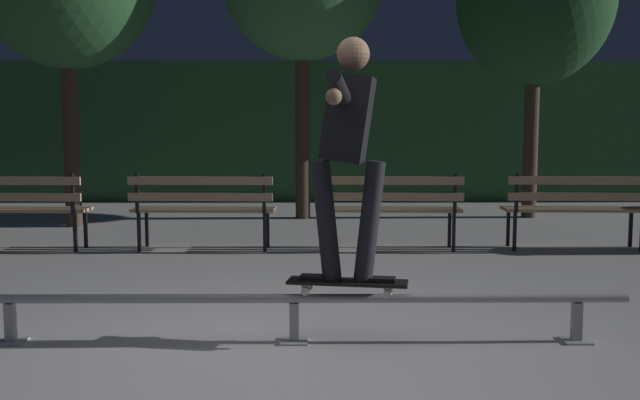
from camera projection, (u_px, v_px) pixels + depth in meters
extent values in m
plane|color=#ADAAA8|center=(293.00, 356.00, 4.40)|extent=(90.00, 90.00, 0.00)
cube|color=#2D5B33|center=(308.00, 132.00, 13.52)|extent=(24.00, 1.20, 2.55)
cylinder|color=#9E9EA3|center=(294.00, 299.00, 4.65)|extent=(4.35, 0.06, 0.06)
cube|color=#9E9EA3|center=(10.00, 323.00, 4.65)|extent=(0.06, 0.06, 0.26)
cube|color=#9E9EA3|center=(11.00, 342.00, 4.67)|extent=(0.18, 0.18, 0.01)
cube|color=#9E9EA3|center=(294.00, 323.00, 4.67)|extent=(0.06, 0.06, 0.26)
cube|color=#9E9EA3|center=(294.00, 341.00, 4.68)|extent=(0.18, 0.18, 0.01)
cube|color=#9E9EA3|center=(577.00, 322.00, 4.68)|extent=(0.06, 0.06, 0.26)
cube|color=#9E9EA3|center=(576.00, 340.00, 4.69)|extent=(0.18, 0.18, 0.01)
cube|color=black|center=(347.00, 282.00, 4.64)|extent=(0.80, 0.32, 0.02)
cube|color=black|center=(347.00, 281.00, 4.64)|extent=(0.79, 0.31, 0.00)
cube|color=#9E9EA3|center=(388.00, 286.00, 4.60)|extent=(0.08, 0.18, 0.02)
cube|color=#9E9EA3|center=(307.00, 283.00, 4.68)|extent=(0.08, 0.18, 0.02)
cylinder|color=beige|center=(387.00, 294.00, 4.52)|extent=(0.06, 0.04, 0.05)
cylinder|color=beige|center=(389.00, 289.00, 4.68)|extent=(0.06, 0.04, 0.05)
cylinder|color=beige|center=(305.00, 291.00, 4.61)|extent=(0.06, 0.04, 0.05)
cylinder|color=beige|center=(309.00, 286.00, 4.76)|extent=(0.06, 0.04, 0.05)
cube|color=black|center=(375.00, 279.00, 4.61)|extent=(0.27, 0.14, 0.03)
cube|color=black|center=(320.00, 277.00, 4.66)|extent=(0.27, 0.14, 0.03)
cylinder|color=black|center=(369.00, 222.00, 4.57)|extent=(0.22, 0.16, 0.79)
cylinder|color=black|center=(326.00, 221.00, 4.62)|extent=(0.22, 0.16, 0.79)
cube|color=black|center=(348.00, 118.00, 4.53)|extent=(0.39, 0.41, 0.57)
cylinder|color=black|center=(340.00, 90.00, 4.14)|extent=(0.18, 0.61, 0.21)
cylinder|color=black|center=(355.00, 95.00, 4.88)|extent=(0.18, 0.61, 0.21)
sphere|color=brown|center=(334.00, 97.00, 3.87)|extent=(0.09, 0.09, 0.09)
sphere|color=brown|center=(359.00, 103.00, 5.16)|extent=(0.09, 0.09, 0.09)
sphere|color=brown|center=(353.00, 54.00, 4.48)|extent=(0.21, 0.21, 0.21)
cube|color=black|center=(86.00, 229.00, 8.23)|extent=(0.04, 0.04, 0.44)
cube|color=black|center=(75.00, 233.00, 7.91)|extent=(0.04, 0.04, 0.44)
cube|color=black|center=(72.00, 194.00, 7.82)|extent=(0.04, 0.04, 0.44)
cube|color=#A38460|center=(24.00, 208.00, 8.21)|extent=(1.60, 0.15, 0.04)
cube|color=#A38460|center=(18.00, 209.00, 8.07)|extent=(1.60, 0.15, 0.04)
cube|color=#A38460|center=(12.00, 211.00, 7.93)|extent=(1.60, 0.15, 0.04)
cube|color=#A38460|center=(9.00, 197.00, 7.84)|extent=(1.60, 0.10, 0.09)
cube|color=#A38460|center=(8.00, 181.00, 7.82)|extent=(1.60, 0.10, 0.09)
cube|color=black|center=(268.00, 228.00, 8.24)|extent=(0.04, 0.04, 0.44)
cube|color=black|center=(265.00, 233.00, 7.92)|extent=(0.04, 0.04, 0.44)
cube|color=black|center=(264.00, 193.00, 7.84)|extent=(0.04, 0.04, 0.44)
cube|color=black|center=(147.00, 228.00, 8.29)|extent=(0.04, 0.04, 0.44)
cube|color=black|center=(139.00, 232.00, 7.97)|extent=(0.04, 0.04, 0.44)
cube|color=black|center=(137.00, 193.00, 7.88)|extent=(0.04, 0.04, 0.44)
cube|color=#A38460|center=(206.00, 208.00, 8.22)|extent=(1.60, 0.15, 0.04)
cube|color=#A38460|center=(204.00, 209.00, 8.08)|extent=(1.60, 0.15, 0.04)
cube|color=#A38460|center=(202.00, 211.00, 7.94)|extent=(1.60, 0.15, 0.04)
cube|color=#A38460|center=(200.00, 197.00, 7.85)|extent=(1.60, 0.10, 0.09)
cube|color=#A38460|center=(200.00, 181.00, 7.84)|extent=(1.60, 0.10, 0.09)
cube|color=black|center=(449.00, 228.00, 8.25)|extent=(0.04, 0.04, 0.44)
cube|color=black|center=(454.00, 232.00, 7.94)|extent=(0.04, 0.04, 0.44)
cube|color=black|center=(455.00, 193.00, 7.85)|extent=(0.04, 0.04, 0.44)
cube|color=black|center=(328.00, 228.00, 8.30)|extent=(0.04, 0.04, 0.44)
cube|color=black|center=(327.00, 232.00, 7.98)|extent=(0.04, 0.04, 0.44)
cube|color=black|center=(327.00, 193.00, 7.90)|extent=(0.04, 0.04, 0.44)
cube|color=#A38460|center=(389.00, 208.00, 8.23)|extent=(1.60, 0.15, 0.04)
cube|color=#A38460|center=(390.00, 209.00, 8.09)|extent=(1.60, 0.15, 0.04)
cube|color=#A38460|center=(390.00, 211.00, 7.95)|extent=(1.60, 0.15, 0.04)
cube|color=#A38460|center=(391.00, 197.00, 7.87)|extent=(1.60, 0.10, 0.09)
cube|color=#A38460|center=(391.00, 181.00, 7.85)|extent=(1.60, 0.10, 0.09)
cube|color=black|center=(631.00, 228.00, 8.27)|extent=(0.04, 0.04, 0.44)
cube|color=black|center=(508.00, 227.00, 8.31)|extent=(0.04, 0.04, 0.44)
cube|color=black|center=(515.00, 232.00, 7.99)|extent=(0.04, 0.04, 0.44)
cube|color=black|center=(517.00, 193.00, 7.91)|extent=(0.04, 0.04, 0.44)
cube|color=#A38460|center=(570.00, 208.00, 8.24)|extent=(1.60, 0.15, 0.04)
cube|color=#A38460|center=(574.00, 209.00, 8.11)|extent=(1.60, 0.15, 0.04)
cube|color=#A38460|center=(578.00, 211.00, 7.97)|extent=(1.60, 0.15, 0.04)
cube|color=#A38460|center=(581.00, 197.00, 7.88)|extent=(1.60, 0.10, 0.09)
cube|color=#A38460|center=(582.00, 181.00, 7.86)|extent=(1.60, 0.10, 0.09)
cylinder|color=#3D2D23|center=(531.00, 142.00, 10.81)|extent=(0.22, 0.22, 2.28)
cylinder|color=#3D2D23|center=(71.00, 138.00, 9.82)|extent=(0.22, 0.22, 2.47)
cylinder|color=#3D2D23|center=(303.00, 130.00, 10.66)|extent=(0.22, 0.22, 2.64)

